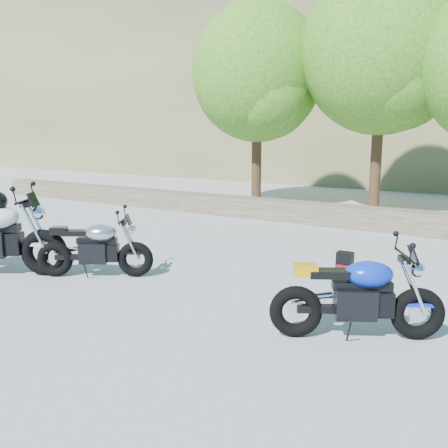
% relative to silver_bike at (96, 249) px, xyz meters
% --- Properties ---
extents(ground, '(90.00, 90.00, 0.00)m').
position_rel_silver_bike_xyz_m(ground, '(1.27, 0.33, -0.44)').
color(ground, '#939499').
rests_on(ground, ground).
extents(stone_wall, '(22.00, 0.55, 0.50)m').
position_rel_silver_bike_xyz_m(stone_wall, '(1.27, 5.83, -0.19)').
color(stone_wall, '#484130').
rests_on(stone_wall, ground).
extents(tree_decid_left, '(3.67, 3.67, 5.62)m').
position_rel_silver_bike_xyz_m(tree_decid_left, '(-1.12, 7.47, 3.20)').
color(tree_decid_left, '#382314').
rests_on(tree_decid_left, ground).
extents(tree_decid_mid, '(4.08, 4.08, 6.24)m').
position_rel_silver_bike_xyz_m(tree_decid_mid, '(2.18, 7.87, 3.60)').
color(tree_decid_mid, '#382314').
rests_on(tree_decid_mid, ground).
extents(silver_bike, '(1.59, 1.03, 0.89)m').
position_rel_silver_bike_xyz_m(silver_bike, '(0.00, 0.00, 0.00)').
color(silver_bike, black).
rests_on(silver_bike, ground).
extents(blue_bike, '(1.71, 1.02, 0.94)m').
position_rel_silver_bike_xyz_m(blue_bike, '(4.09, -0.18, 0.02)').
color(blue_bike, black).
rests_on(blue_bike, ground).
extents(backpack, '(0.25, 0.21, 0.33)m').
position_rel_silver_bike_xyz_m(backpack, '(3.18, 2.19, -0.27)').
color(backpack, black).
rests_on(backpack, ground).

